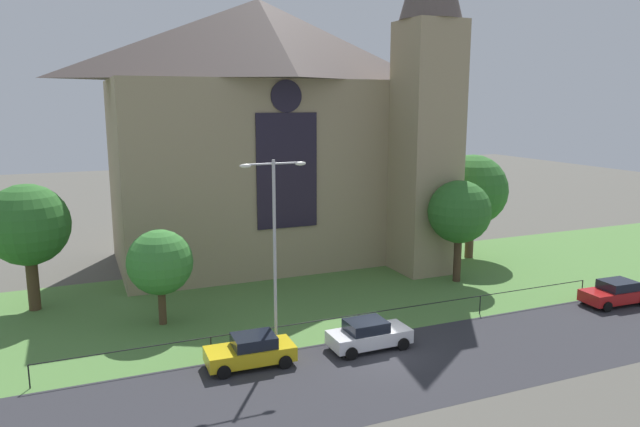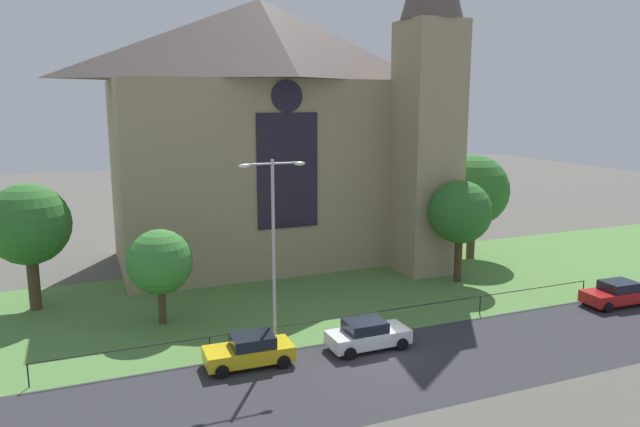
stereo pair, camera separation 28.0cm
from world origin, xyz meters
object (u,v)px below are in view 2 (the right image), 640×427
Objects in this scene: tree_right_near at (460,212)px; parked_car_yellow at (250,351)px; streetlamp_near at (273,234)px; church_building at (274,130)px; tree_left_near at (160,262)px; tree_left_far at (29,225)px; parked_car_white at (367,334)px; parked_car_red at (616,294)px; tree_right_far at (473,191)px.

tree_right_near reaches higher than parked_car_yellow.
parked_car_yellow is (-1.74, -1.43, -5.29)m from streetlamp_near.
tree_left_near is (-10.36, -11.09, -6.66)m from church_building.
church_building is at bearing 18.21° from tree_left_far.
parked_car_white is (-1.14, -18.63, -9.53)m from church_building.
tree_left_near is 1.30× the size of parked_car_white.
church_building is 6.09× the size of parked_car_red.
tree_right_far reaches higher than parked_car_red.
streetlamp_near is (-5.51, -16.83, -4.24)m from church_building.
parked_car_red is (1.39, -12.93, -4.73)m from tree_right_far.
tree_left_far is at bearing 140.43° from parked_car_white.
parked_car_yellow is (-7.25, -18.26, -9.53)m from church_building.
parked_car_white is (-11.06, -7.90, -4.19)m from tree_right_near.
tree_right_near reaches higher than parked_car_white.
parked_car_yellow is (-21.97, -12.58, -4.73)m from tree_right_far.
tree_right_near is (9.92, -10.73, -5.34)m from church_building.
parked_car_white is at bearing -38.96° from tree_left_far.
tree_left_far is 1.41× the size of tree_left_near.
parked_car_red is at bearing -21.28° from tree_left_far.
tree_right_near is at bearing -133.53° from tree_right_far.
tree_right_far is 25.72m from tree_left_near.
parked_car_yellow and parked_car_white have the same top height.
church_building reaches higher than tree_left_far.
parked_car_yellow is at bearing -51.78° from tree_left_far.
parked_car_yellow is at bearing -66.57° from tree_left_near.
tree_right_near is (-4.79, -5.04, -0.54)m from tree_right_far.
streetlamp_near reaches higher than tree_left_near.
streetlamp_near reaches higher than tree_left_far.
tree_left_near is 1.28× the size of parked_car_red.
tree_right_far is at bearing 12.17° from tree_left_near.
church_building reaches higher than parked_car_red.
church_building is at bearing 85.90° from parked_car_white.
tree_right_near is 1.67× the size of parked_car_red.
church_building reaches higher than parked_car_white.
parked_car_yellow is (9.93, -12.61, -4.48)m from tree_left_far.
church_building is 6.12× the size of parked_car_yellow.
parked_car_red is (21.62, -1.78, -5.29)m from streetlamp_near.
tree_left_near reaches higher than parked_car_red.
streetlamp_near is at bearing -139.03° from parked_car_yellow.
tree_left_far is 8.87m from tree_left_near.
tree_left_near is 12.25m from parked_car_white.
tree_right_far is 21.01m from parked_car_white.
parked_car_yellow is at bearing 175.97° from parked_car_white.
parked_car_yellow is 6.13m from parked_car_white.
parked_car_red is (6.18, -7.89, -4.19)m from tree_right_near.
parked_car_red is (26.47, -7.52, -2.87)m from tree_left_near.
tree_left_near is 1.29× the size of parked_car_yellow.
tree_right_far is 0.86× the size of streetlamp_near.
parked_car_white is at bearing -140.77° from tree_right_far.
tree_right_near is 14.23m from parked_car_white.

